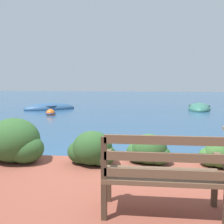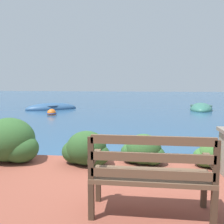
{
  "view_description": "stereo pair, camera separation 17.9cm",
  "coord_description": "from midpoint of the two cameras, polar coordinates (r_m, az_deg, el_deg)",
  "views": [
    {
      "loc": [
        0.32,
        -4.69,
        1.68
      ],
      "look_at": [
        -0.76,
        5.61,
        0.43
      ],
      "focal_mm": 40.0,
      "sensor_mm": 36.0,
      "label": 1
    },
    {
      "loc": [
        0.5,
        -4.67,
        1.68
      ],
      "look_at": [
        -0.76,
        5.61,
        0.43
      ],
      "focal_mm": 40.0,
      "sensor_mm": 36.0,
      "label": 2
    }
  ],
  "objects": [
    {
      "name": "hedge_clump_centre",
      "position": [
        4.49,
        -5.82,
        -8.65
      ],
      "size": [
        0.89,
        0.64,
        0.6
      ],
      "color": "#284C23",
      "rests_on": "patio_terrace"
    },
    {
      "name": "ground_plane",
      "position": [
        4.99,
        0.92,
        -12.8
      ],
      "size": [
        80.0,
        80.0,
        0.0
      ],
      "color": "navy"
    },
    {
      "name": "mooring_buoy",
      "position": [
        13.15,
        -14.24,
        -0.33
      ],
      "size": [
        0.51,
        0.51,
        0.46
      ],
      "color": "orange",
      "rests_on": "ground_plane"
    },
    {
      "name": "hedge_clump_left",
      "position": [
        4.99,
        -22.58,
        -6.51
      ],
      "size": [
        1.19,
        0.86,
        0.81
      ],
      "color": "#2D5628",
      "rests_on": "patio_terrace"
    },
    {
      "name": "park_bench",
      "position": [
        2.82,
        9.78,
        -13.53
      ],
      "size": [
        1.33,
        0.48,
        0.93
      ],
      "rotation": [
        0.0,
        0.0,
        -0.05
      ],
      "color": "#433123",
      "rests_on": "patio_terrace"
    },
    {
      "name": "rowboat_nearest",
      "position": [
        15.84,
        -14.34,
        0.78
      ],
      "size": [
        3.22,
        2.58,
        0.7
      ],
      "rotation": [
        0.0,
        0.0,
        0.55
      ],
      "color": "#2D517A",
      "rests_on": "ground_plane"
    },
    {
      "name": "hedge_clump_far_right",
      "position": [
        4.7,
        22.5,
        -9.13
      ],
      "size": [
        0.71,
        0.51,
        0.48
      ],
      "color": "#38662D",
      "rests_on": "patio_terrace"
    },
    {
      "name": "hedge_clump_right",
      "position": [
        4.56,
        7.23,
        -8.78
      ],
      "size": [
        0.79,
        0.57,
        0.54
      ],
      "color": "#2D5628",
      "rests_on": "patio_terrace"
    },
    {
      "name": "rowboat_mid",
      "position": [
        16.04,
        19.0,
        0.71
      ],
      "size": [
        1.79,
        2.88,
        0.74
      ],
      "rotation": [
        0.0,
        0.0,
        1.37
      ],
      "color": "#336B5B",
      "rests_on": "ground_plane"
    }
  ]
}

